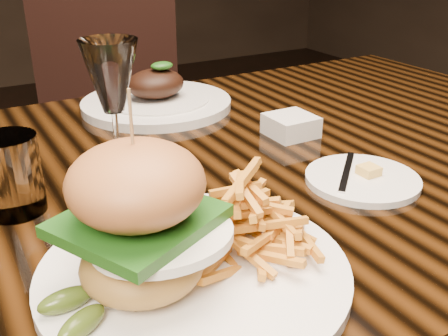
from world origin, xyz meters
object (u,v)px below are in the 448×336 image
burger_plate (190,231)px  chair_far (114,117)px  dining_table (202,206)px  wine_glass (111,81)px  far_dish (156,99)px

burger_plate → chair_far: size_ratio=0.35×
dining_table → wine_glass: (-0.14, -0.01, 0.23)m
wine_glass → far_dish: wine_glass is taller
wine_glass → chair_far: wine_glass is taller
burger_plate → wine_glass: size_ratio=1.57×
burger_plate → dining_table: bearing=46.7°
dining_table → burger_plate: size_ratio=4.86×
burger_plate → wine_glass: bearing=73.8°
dining_table → burger_plate: bearing=-119.6°
burger_plate → far_dish: burger_plate is taller
chair_far → burger_plate: bearing=-90.6°
burger_plate → far_dish: (0.20, 0.56, -0.04)m
dining_table → chair_far: (0.14, 0.89, -0.13)m
dining_table → wine_glass: size_ratio=7.65×
dining_table → wine_glass: 0.27m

